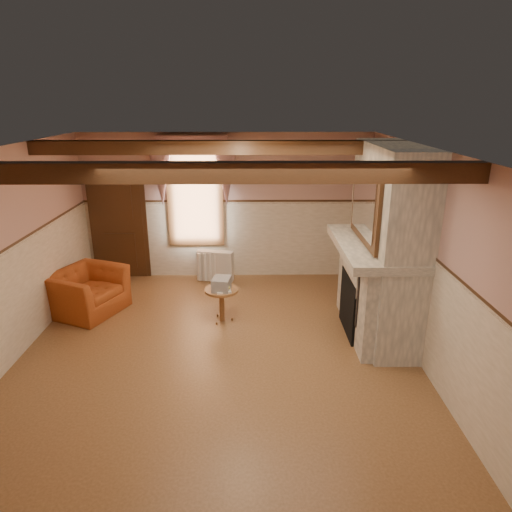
{
  "coord_description": "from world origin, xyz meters",
  "views": [
    {
      "loc": [
        0.48,
        -5.62,
        3.37
      ],
      "look_at": [
        0.54,
        0.8,
        1.15
      ],
      "focal_mm": 32.0,
      "sensor_mm": 36.0,
      "label": 1
    }
  ],
  "objects_px": {
    "side_table": "(222,305)",
    "radiator": "(215,266)",
    "bowl": "(379,244)",
    "armchair": "(87,292)",
    "mantel_clock": "(364,223)",
    "oil_lamp": "(370,227)"
  },
  "relations": [
    {
      "from": "side_table",
      "to": "radiator",
      "type": "bearing_deg",
      "value": 97.68
    },
    {
      "from": "side_table",
      "to": "bowl",
      "type": "distance_m",
      "value": 2.61
    },
    {
      "from": "radiator",
      "to": "bowl",
      "type": "height_order",
      "value": "bowl"
    },
    {
      "from": "armchair",
      "to": "mantel_clock",
      "type": "xyz_separation_m",
      "value": [
        4.49,
        -0.0,
        1.16
      ]
    },
    {
      "from": "armchair",
      "to": "oil_lamp",
      "type": "xyz_separation_m",
      "value": [
        4.49,
        -0.38,
        1.2
      ]
    },
    {
      "from": "side_table",
      "to": "mantel_clock",
      "type": "xyz_separation_m",
      "value": [
        2.25,
        0.35,
        1.25
      ]
    },
    {
      "from": "bowl",
      "to": "oil_lamp",
      "type": "bearing_deg",
      "value": 90.0
    },
    {
      "from": "side_table",
      "to": "radiator",
      "type": "xyz_separation_m",
      "value": [
        -0.23,
        1.73,
        0.02
      ]
    },
    {
      "from": "radiator",
      "to": "mantel_clock",
      "type": "xyz_separation_m",
      "value": [
        2.48,
        -1.38,
        1.22
      ]
    },
    {
      "from": "oil_lamp",
      "to": "radiator",
      "type": "bearing_deg",
      "value": 144.73
    },
    {
      "from": "armchair",
      "to": "radiator",
      "type": "distance_m",
      "value": 2.44
    },
    {
      "from": "armchair",
      "to": "radiator",
      "type": "bearing_deg",
      "value": -32.2
    },
    {
      "from": "armchair",
      "to": "oil_lamp",
      "type": "bearing_deg",
      "value": -71.33
    },
    {
      "from": "armchair",
      "to": "radiator",
      "type": "relative_size",
      "value": 1.59
    },
    {
      "from": "armchair",
      "to": "oil_lamp",
      "type": "relative_size",
      "value": 3.97
    },
    {
      "from": "bowl",
      "to": "radiator",
      "type": "bearing_deg",
      "value": 137.02
    },
    {
      "from": "side_table",
      "to": "bowl",
      "type": "xyz_separation_m",
      "value": [
        2.25,
        -0.58,
        1.19
      ]
    },
    {
      "from": "side_table",
      "to": "oil_lamp",
      "type": "bearing_deg",
      "value": -0.61
    },
    {
      "from": "side_table",
      "to": "bowl",
      "type": "bearing_deg",
      "value": -14.5
    },
    {
      "from": "armchair",
      "to": "side_table",
      "type": "relative_size",
      "value": 2.02
    },
    {
      "from": "radiator",
      "to": "oil_lamp",
      "type": "xyz_separation_m",
      "value": [
        2.48,
        -1.75,
        1.26
      ]
    },
    {
      "from": "mantel_clock",
      "to": "oil_lamp",
      "type": "distance_m",
      "value": 0.37
    }
  ]
}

